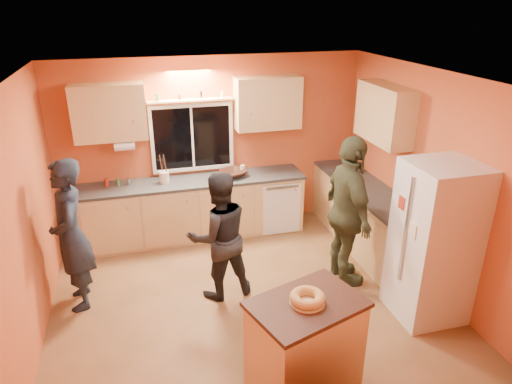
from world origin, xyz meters
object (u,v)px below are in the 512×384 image
object	(u,v)px
island	(305,344)
person_center	(219,236)
person_left	(71,236)
refrigerator	(434,243)
person_right	(348,213)

from	to	relation	value
island	person_center	bearing A→B (deg)	87.78
person_left	island	bearing A→B (deg)	40.43
island	person_center	size ratio (longest dim) A/B	0.71
refrigerator	island	bearing A→B (deg)	-159.12
person_right	person_center	bearing A→B (deg)	88.19
refrigerator	person_left	xyz separation A→B (m)	(-3.79, 1.22, -0.01)
refrigerator	person_left	distance (m)	3.98
island	person_left	world-z (taller)	person_left
island	person_center	distance (m)	1.71
island	person_right	size ratio (longest dim) A/B	0.59
person_left	person_center	xyz separation A→B (m)	(1.62, -0.25, -0.10)
refrigerator	person_left	bearing A→B (deg)	162.21
island	person_left	distance (m)	2.83
person_left	person_center	world-z (taller)	person_left
island	person_right	bearing A→B (deg)	35.39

